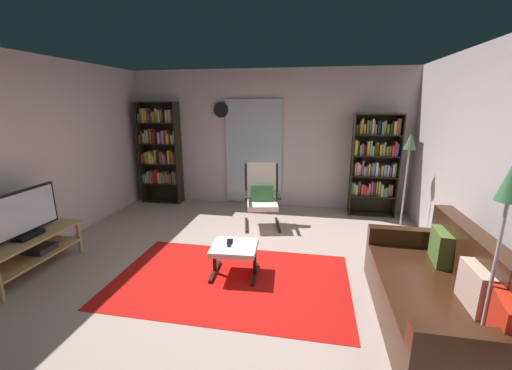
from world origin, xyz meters
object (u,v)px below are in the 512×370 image
at_px(floor_lamp_by_sofa, 506,212).
at_px(floor_lamp_by_shelf, 409,155).
at_px(bookshelf_near_tv, 160,150).
at_px(tv_stand, 31,248).
at_px(lounge_armchair, 262,193).
at_px(ottoman, 234,251).
at_px(television, 23,215).
at_px(leather_sofa, 441,296).
at_px(tv_remote, 229,244).
at_px(cell_phone, 230,241).
at_px(bookshelf_near_sofa, 374,161).
at_px(wall_clock, 221,110).

bearing_deg(floor_lamp_by_sofa, floor_lamp_by_shelf, 87.48).
distance_m(bookshelf_near_tv, floor_lamp_by_shelf, 4.50).
distance_m(tv_stand, floor_lamp_by_shelf, 5.17).
relative_size(lounge_armchair, ottoman, 1.85).
xyz_separation_m(tv_stand, television, (0.00, -0.02, 0.42)).
bearing_deg(television, leather_sofa, -1.92).
distance_m(tv_stand, leather_sofa, 4.42).
bearing_deg(tv_remote, television, 175.89).
bearing_deg(cell_phone, floor_lamp_by_shelf, 22.74).
xyz_separation_m(bookshelf_near_sofa, lounge_armchair, (-1.87, -0.85, -0.46)).
distance_m(floor_lamp_by_shelf, wall_clock, 3.39).
bearing_deg(floor_lamp_by_sofa, wall_clock, 128.82).
distance_m(leather_sofa, lounge_armchair, 3.00).
relative_size(bookshelf_near_sofa, floor_lamp_by_shelf, 1.17).
height_order(ottoman, floor_lamp_by_sofa, floor_lamp_by_sofa).
height_order(bookshelf_near_sofa, wall_clock, wall_clock).
bearing_deg(cell_phone, tv_remote, -95.59).
bearing_deg(wall_clock, tv_stand, -115.03).
distance_m(tv_stand, bookshelf_near_sofa, 5.24).
relative_size(lounge_armchair, floor_lamp_by_shelf, 0.66).
xyz_separation_m(bookshelf_near_tv, floor_lamp_by_sofa, (4.29, -3.63, 0.22)).
relative_size(lounge_armchair, cell_phone, 7.30).
bearing_deg(wall_clock, television, -114.86).
distance_m(tv_remote, wall_clock, 3.21).
xyz_separation_m(tv_stand, cell_phone, (2.31, 0.46, 0.07)).
relative_size(leather_sofa, floor_lamp_by_shelf, 1.20).
relative_size(television, ottoman, 1.65).
xyz_separation_m(lounge_armchair, floor_lamp_by_shelf, (2.20, 0.03, 0.69)).
distance_m(bookshelf_near_tv, bookshelf_near_sofa, 4.08).
distance_m(tv_stand, tv_remote, 2.36).
xyz_separation_m(tv_stand, ottoman, (2.39, 0.38, 0.00)).
bearing_deg(bookshelf_near_sofa, tv_stand, -145.91).
bearing_deg(leather_sofa, floor_lamp_by_shelf, 84.70).
bearing_deg(television, floor_lamp_by_sofa, -8.37).
bearing_deg(wall_clock, cell_phone, -72.04).
bearing_deg(tv_stand, ottoman, 9.04).
xyz_separation_m(floor_lamp_by_sofa, floor_lamp_by_shelf, (0.12, 2.78, -0.06)).
xyz_separation_m(television, bookshelf_near_tv, (0.22, 2.97, 0.34)).
bearing_deg(bookshelf_near_tv, tv_stand, -94.24).
relative_size(television, tv_remote, 6.31).
height_order(floor_lamp_by_sofa, wall_clock, wall_clock).
relative_size(ottoman, floor_lamp_by_shelf, 0.36).
distance_m(ottoman, cell_phone, 0.13).
height_order(ottoman, tv_remote, tv_remote).
height_order(lounge_armchair, floor_lamp_by_sofa, floor_lamp_by_sofa).
bearing_deg(bookshelf_near_tv, lounge_armchair, -21.80).
distance_m(tv_stand, wall_clock, 3.77).
relative_size(tv_remote, floor_lamp_by_sofa, 0.09).
distance_m(tv_remote, cell_phone, 0.07).
xyz_separation_m(bookshelf_near_sofa, floor_lamp_by_shelf, (0.33, -0.81, 0.23)).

